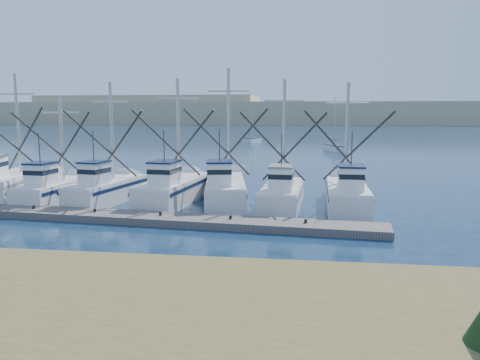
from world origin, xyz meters
name	(u,v)px	position (x,y,z in m)	size (l,w,h in m)	color
ground	(258,260)	(0.00, 0.00, 0.00)	(500.00, 500.00, 0.00)	#0C2236
floating_dock	(111,216)	(-8.95, 6.13, 0.20)	(30.59, 2.04, 0.41)	#67615C
dune_ridge	(298,113)	(0.00, 210.00, 5.00)	(360.00, 60.00, 10.00)	tan
trawler_fleet	(141,189)	(-8.88, 11.04, 0.95)	(29.90, 8.95, 9.00)	silver
sailboat_near	(334,148)	(6.75, 54.07, 0.50)	(3.14, 6.28, 8.10)	silver
sailboat_far	(252,140)	(-7.76, 72.25, 0.49)	(3.22, 6.32, 8.10)	silver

